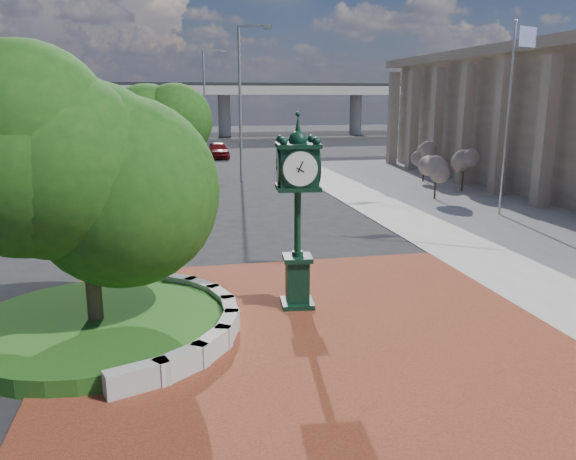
# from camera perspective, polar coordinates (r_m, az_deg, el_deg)

# --- Properties ---
(ground) EXTENTS (200.00, 200.00, 0.00)m
(ground) POSITION_cam_1_polar(r_m,az_deg,el_deg) (14.70, 1.15, -8.90)
(ground) COLOR black
(ground) RESTS_ON ground
(plaza) EXTENTS (12.00, 12.00, 0.04)m
(plaza) POSITION_cam_1_polar(r_m,az_deg,el_deg) (13.80, 2.10, -10.36)
(plaza) COLOR maroon
(plaza) RESTS_ON ground
(sidewalk) EXTENTS (20.00, 50.00, 0.04)m
(sidewalk) POSITION_cam_1_polar(r_m,az_deg,el_deg) (30.60, 27.00, 1.42)
(sidewalk) COLOR #9E9B93
(sidewalk) RESTS_ON ground
(planter_wall) EXTENTS (2.96, 6.77, 0.54)m
(planter_wall) POSITION_cam_1_polar(r_m,az_deg,el_deg) (14.28, -9.61, -8.63)
(planter_wall) COLOR #9E9B93
(planter_wall) RESTS_ON ground
(grass_bed) EXTENTS (6.10, 6.10, 0.40)m
(grass_bed) POSITION_cam_1_polar(r_m,az_deg,el_deg) (14.43, -18.85, -9.25)
(grass_bed) COLOR #134313
(grass_bed) RESTS_ON ground
(overpass) EXTENTS (90.00, 12.00, 7.50)m
(overpass) POSITION_cam_1_polar(r_m,az_deg,el_deg) (83.31, -10.23, 13.79)
(overpass) COLOR #9E9B93
(overpass) RESTS_ON ground
(tree_planter) EXTENTS (5.20, 5.20, 6.33)m
(tree_planter) POSITION_cam_1_polar(r_m,az_deg,el_deg) (13.52, -19.97, 4.72)
(tree_planter) COLOR #38281C
(tree_planter) RESTS_ON ground
(tree_street) EXTENTS (4.40, 4.40, 5.45)m
(tree_street) POSITION_cam_1_polar(r_m,az_deg,el_deg) (31.35, -13.69, 8.70)
(tree_street) COLOR #38281C
(tree_street) RESTS_ON ground
(post_clock) EXTENTS (1.16, 1.16, 5.13)m
(post_clock) POSITION_cam_1_polar(r_m,az_deg,el_deg) (14.66, 0.99, 2.53)
(post_clock) COLOR black
(post_clock) RESTS_ON ground
(parked_car) EXTENTS (1.87, 4.51, 1.53)m
(parked_car) POSITION_cam_1_polar(r_m,az_deg,el_deg) (53.44, -7.10, 8.07)
(parked_car) COLOR #570C0D
(parked_car) RESTS_ON ground
(flagpole_b) EXTENTS (1.35, 0.53, 8.98)m
(flagpole_b) POSITION_cam_1_polar(r_m,az_deg,el_deg) (28.52, 21.41, 10.50)
(flagpole_b) COLOR silver
(flagpole_b) RESTS_ON ground
(street_lamp_near) EXTENTS (2.22, 0.82, 10.10)m
(street_lamp_near) POSITION_cam_1_polar(r_m,az_deg,el_deg) (38.20, -4.54, 13.82)
(street_lamp_near) COLOR slate
(street_lamp_near) RESTS_ON ground
(street_lamp_far) EXTENTS (2.22, 0.31, 9.91)m
(street_lamp_far) POSITION_cam_1_polar(r_m,az_deg,el_deg) (55.05, -8.23, 13.45)
(street_lamp_far) COLOR slate
(street_lamp_far) RESTS_ON ground
(shrub_near) EXTENTS (1.20, 1.20, 2.20)m
(shrub_near) POSITION_cam_1_polar(r_m,az_deg,el_deg) (32.23, 14.81, 5.81)
(shrub_near) COLOR #38281C
(shrub_near) RESTS_ON ground
(shrub_mid) EXTENTS (1.20, 1.20, 2.20)m
(shrub_mid) POSITION_cam_1_polar(r_m,az_deg,el_deg) (35.33, 17.39, 6.27)
(shrub_mid) COLOR #38281C
(shrub_mid) RESTS_ON ground
(shrub_far) EXTENTS (1.20, 1.20, 2.20)m
(shrub_far) POSITION_cam_1_polar(r_m,az_deg,el_deg) (38.91, 13.67, 7.10)
(shrub_far) COLOR #38281C
(shrub_far) RESTS_ON ground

